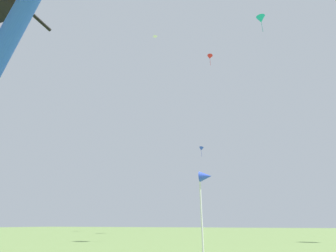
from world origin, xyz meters
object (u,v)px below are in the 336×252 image
(distant_kite_blue_low_left, at_px, (201,149))
(marker_flag, at_px, (205,182))
(distant_kite_teal_mid_right, at_px, (261,19))
(distant_kite_white_mid_left, at_px, (155,36))
(distant_kite_red_low_right, at_px, (210,57))

(distant_kite_blue_low_left, relative_size, marker_flag, 0.80)
(distant_kite_teal_mid_right, bearing_deg, distant_kite_blue_low_left, 131.64)
(distant_kite_white_mid_left, bearing_deg, distant_kite_red_low_right, 53.30)
(distant_kite_teal_mid_right, bearing_deg, marker_flag, -101.15)
(distant_kite_teal_mid_right, xyz_separation_m, marker_flag, (-3.47, -17.60, -20.26))
(distant_kite_red_low_right, bearing_deg, marker_flag, -81.78)
(marker_flag, bearing_deg, distant_kite_red_low_right, 98.22)
(distant_kite_teal_mid_right, height_order, marker_flag, distant_kite_teal_mid_right)
(distant_kite_red_low_right, distance_m, distant_kite_blue_low_left, 13.18)
(distant_kite_blue_low_left, bearing_deg, distant_kite_red_low_right, -65.52)
(marker_flag, bearing_deg, distant_kite_blue_low_left, 102.87)
(distant_kite_white_mid_left, height_order, marker_flag, distant_kite_white_mid_left)
(distant_kite_white_mid_left, distance_m, distant_kite_blue_low_left, 17.33)
(distant_kite_blue_low_left, bearing_deg, distant_kite_white_mid_left, -95.47)
(distant_kite_white_mid_left, relative_size, distant_kite_teal_mid_right, 0.24)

